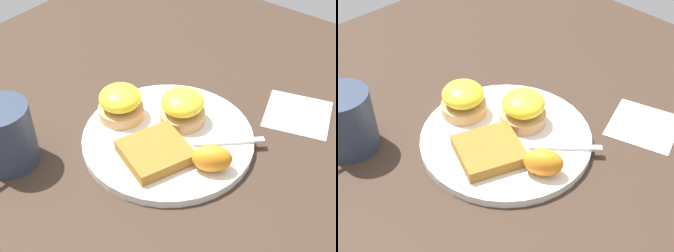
% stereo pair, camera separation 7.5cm
% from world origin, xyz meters
% --- Properties ---
extents(ground_plane, '(1.10, 1.10, 0.00)m').
position_xyz_m(ground_plane, '(0.00, 0.00, 0.00)').
color(ground_plane, '#38281E').
extents(plate, '(0.28, 0.28, 0.01)m').
position_xyz_m(plate, '(0.00, 0.00, 0.01)').
color(plate, silver).
rests_on(plate, ground_plane).
extents(sandwich_benedict_left, '(0.08, 0.08, 0.06)m').
position_xyz_m(sandwich_benedict_left, '(-0.04, -0.01, 0.04)').
color(sandwich_benedict_left, tan).
rests_on(sandwich_benedict_left, plate).
extents(sandwich_benedict_right, '(0.08, 0.08, 0.06)m').
position_xyz_m(sandwich_benedict_right, '(0.01, -0.09, 0.04)').
color(sandwich_benedict_right, tan).
rests_on(sandwich_benedict_right, plate).
extents(hashbrown_patty, '(0.12, 0.12, 0.02)m').
position_xyz_m(hashbrown_patty, '(0.05, 0.02, 0.02)').
color(hashbrown_patty, '#9A6524').
rests_on(hashbrown_patty, plate).
extents(orange_wedge, '(0.06, 0.07, 0.04)m').
position_xyz_m(orange_wedge, '(0.02, 0.10, 0.04)').
color(orange_wedge, orange).
rests_on(orange_wedge, plate).
extents(fork, '(0.16, 0.17, 0.00)m').
position_xyz_m(fork, '(0.00, 0.04, 0.02)').
color(fork, silver).
rests_on(fork, plate).
extents(cup, '(0.12, 0.09, 0.10)m').
position_xyz_m(cup, '(0.19, -0.17, 0.05)').
color(cup, '#2D384C').
rests_on(cup, ground_plane).
extents(napkin, '(0.14, 0.14, 0.00)m').
position_xyz_m(napkin, '(-0.20, 0.14, 0.00)').
color(napkin, white).
rests_on(napkin, ground_plane).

